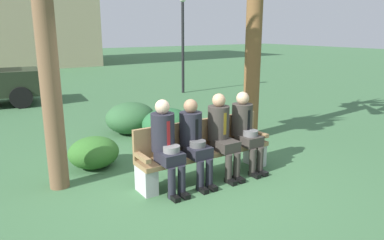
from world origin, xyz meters
name	(u,v)px	position (x,y,z in m)	size (l,w,h in m)	color
ground_plane	(193,182)	(0.00, 0.00, 0.00)	(80.00, 80.00, 0.00)	#3E6B42
park_bench	(204,150)	(0.29, 0.13, 0.43)	(2.27, 0.44, 0.90)	#99754C
seated_man_leftmost	(166,141)	(-0.45, -0.01, 0.74)	(0.34, 0.72, 1.33)	#23232D
seated_man_centerleft	(194,138)	(0.02, -0.01, 0.72)	(0.34, 0.72, 1.28)	#23232D
seated_man_centerright	(222,131)	(0.54, 0.00, 0.74)	(0.34, 0.72, 1.32)	#38332D
seated_man_rightmost	(246,127)	(1.03, -0.01, 0.72)	(0.34, 0.72, 1.30)	#38332D
shrub_near_bench	(94,152)	(-1.06, 1.43, 0.27)	(0.85, 0.78, 0.53)	#346C29
shrub_mid_lawn	(167,124)	(0.76, 2.15, 0.34)	(1.08, 0.99, 0.68)	#265F34
shrub_far_lawn	(131,118)	(0.32, 3.04, 0.35)	(1.13, 1.03, 0.70)	#336137
street_lamp	(183,34)	(4.12, 6.98, 2.12)	(0.24, 0.24, 3.44)	black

